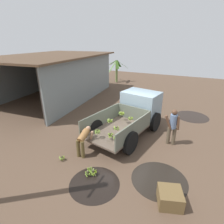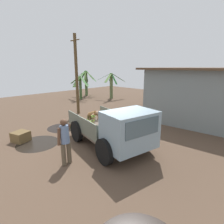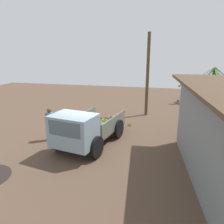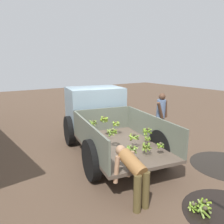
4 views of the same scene
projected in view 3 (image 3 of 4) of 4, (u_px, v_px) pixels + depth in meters
name	position (u px, v px, depth m)	size (l,w,h in m)	color
ground	(91.00, 144.00, 11.04)	(36.00, 36.00, 0.00)	brown
mud_patch_0	(104.00, 121.00, 14.59)	(1.71, 1.71, 0.01)	black
mud_patch_1	(70.00, 124.00, 13.95)	(1.92, 1.92, 0.01)	black
cargo_truck	(81.00, 130.00, 10.06)	(4.73, 2.86, 1.91)	brown
utility_pole	(148.00, 75.00, 15.22)	(1.03, 0.22, 5.75)	brown
banana_palm_0	(213.00, 83.00, 20.36)	(2.42, 2.90, 3.04)	#476136
banana_palm_2	(193.00, 87.00, 19.41)	(2.81, 2.60, 2.51)	#3C5C2F
person_foreground_visitor	(50.00, 122.00, 11.34)	(0.40, 0.67, 1.73)	brown
person_worker_loading	(119.00, 118.00, 12.92)	(0.84, 0.56, 1.11)	brown
banana_bunch_on_ground_0	(130.00, 124.00, 13.69)	(0.26, 0.25, 0.19)	#403929
banana_bunch_on_ground_1	(109.00, 122.00, 14.04)	(0.20, 0.20, 0.18)	brown
banana_bunch_on_ground_2	(109.00, 121.00, 14.24)	(0.26, 0.25, 0.21)	#443E2C
banana_bunch_on_ground_3	(106.00, 121.00, 14.17)	(0.26, 0.26, 0.21)	#4A4330
wooden_crate_0	(69.00, 117.00, 14.76)	(0.67, 0.67, 0.48)	brown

